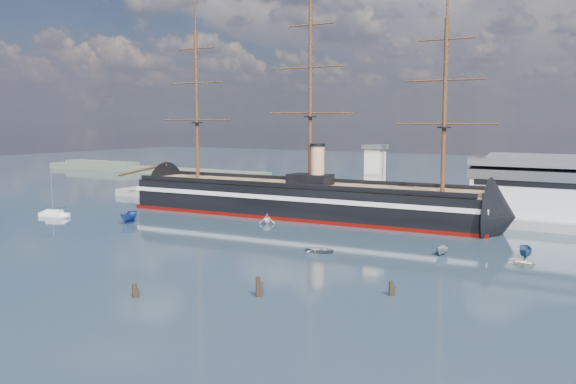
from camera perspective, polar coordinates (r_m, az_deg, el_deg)
The scene contains 15 objects.
ground at distance 131.59m, azimuth 0.66°, elevation -3.65°, with size 600.00×600.00×0.00m, color #1C303D.
quay at distance 159.40m, azimuth 10.41°, elevation -1.97°, with size 180.00×18.00×2.00m, color slate.
quay_tower at distance 158.14m, azimuth 7.72°, elevation 1.57°, with size 5.00×5.00×15.00m.
shoreline at distance 291.94m, azimuth -13.47°, elevation 2.06°, with size 120.00×10.00×4.00m.
warship at distance 153.84m, azimuth 0.75°, elevation -0.65°, with size 113.20×19.91×53.94m.
sailboat at distance 162.76m, azimuth -20.07°, elevation -1.81°, with size 7.79×3.76×11.98m.
motorboat_a at distance 148.41m, azimuth -13.94°, elevation -2.68°, with size 7.70×2.82×3.08m, color navy.
motorboat_b at distance 112.41m, azimuth 2.88°, elevation -5.42°, with size 3.30×1.32×1.54m, color gray.
motorboat_c at distance 113.61m, azimuth 13.54°, elevation -5.47°, with size 4.95×1.81×1.98m, color gray.
motorboat_d at distance 142.94m, azimuth -1.89°, elevation -2.84°, with size 6.55×2.84×2.40m, color white.
motorboat_e at distance 109.56m, azimuth 20.17°, elevation -6.13°, with size 3.06×1.23×1.43m, color silver.
motorboat_f at distance 115.04m, azimuth 20.36°, elevation -5.55°, with size 6.18×2.27×2.47m, color navy.
piling_near_mid at distance 87.20m, azimuth -13.47°, elevation -9.12°, with size 0.64×0.64×2.54m, color black.
piling_near_right at distance 85.39m, azimuth -2.68°, elevation -9.28°, with size 0.64×0.64×3.38m, color black.
piling_far_right at distance 86.86m, azimuth 9.14°, elevation -9.09°, with size 0.64×0.64×2.69m, color black.
Camera 1 is at (66.10, -71.38, 23.25)m, focal length 40.00 mm.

